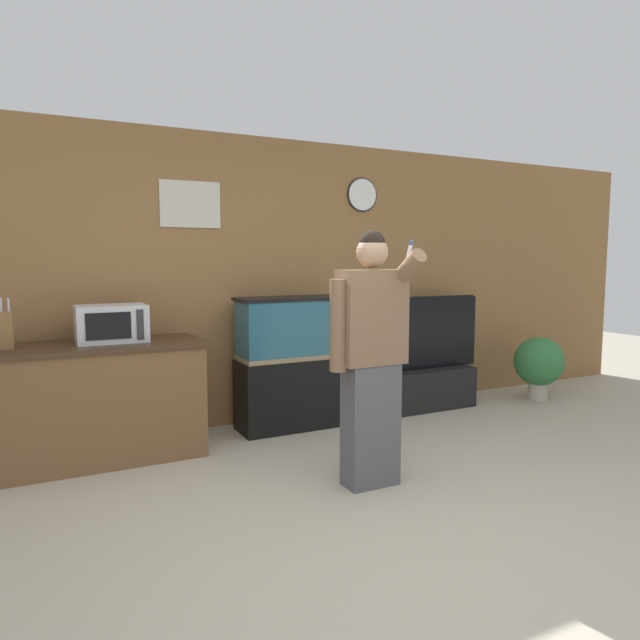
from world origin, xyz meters
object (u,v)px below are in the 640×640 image
microwave (112,323)px  potted_plant (539,363)px  tv_on_stand (416,376)px  person_standing (370,355)px  knife_block (2,330)px  aquarium_on_stand (291,363)px  counter_island (95,402)px

microwave → potted_plant: size_ratio=0.75×
tv_on_stand → person_standing: bearing=-135.1°
microwave → knife_block: bearing=-177.3°
aquarium_on_stand → person_standing: (-0.07, -1.43, 0.29)m
aquarium_on_stand → counter_island: bearing=-176.7°
counter_island → aquarium_on_stand: bearing=3.3°
counter_island → microwave: microwave is taller
tv_on_stand → potted_plant: (1.44, -0.25, 0.06)m
knife_block → potted_plant: size_ratio=0.55×
counter_island → person_standing: size_ratio=0.93×
counter_island → knife_block: (-0.58, 0.01, 0.58)m
tv_on_stand → microwave: bearing=-178.7°
knife_block → aquarium_on_stand: knife_block is taller
counter_island → tv_on_stand: tv_on_stand is taller
microwave → person_standing: (1.43, -1.38, -0.14)m
aquarium_on_stand → potted_plant: aquarium_on_stand is taller
tv_on_stand → aquarium_on_stand: bearing=-179.7°
aquarium_on_stand → tv_on_stand: aquarium_on_stand is taller
counter_island → aquarium_on_stand: aquarium_on_stand is taller
potted_plant → aquarium_on_stand: bearing=175.0°
microwave → potted_plant: (4.32, -0.19, -0.63)m
knife_block → person_standing: 2.55m
potted_plant → tv_on_stand: bearing=170.0°
knife_block → potted_plant: 5.08m
microwave → potted_plant: 4.37m
counter_island → person_standing: 2.12m
counter_island → potted_plant: counter_island is taller
microwave → tv_on_stand: bearing=1.3°
tv_on_stand → person_standing: size_ratio=0.88×
aquarium_on_stand → potted_plant: (2.81, -0.25, -0.19)m
potted_plant → knife_block: bearing=178.2°
knife_block → potted_plant: (5.04, -0.16, -0.63)m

